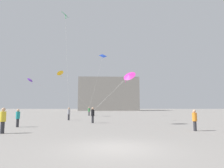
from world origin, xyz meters
TOP-DOWN VIEW (x-y plane):
  - ground_plane at (0.00, 0.00)m, footprint 300.00×300.00m
  - person_in_green at (-4.52, 31.28)m, footprint 0.38×0.38m
  - person_in_grey at (-5.83, 18.00)m, footprint 0.37×0.37m
  - person_in_orange at (6.15, 6.12)m, footprint 0.35×0.35m
  - person_in_black at (-2.19, 13.31)m, footprint 0.38×0.38m
  - person_in_teal at (-8.51, 9.01)m, footprint 0.35×0.35m
  - person_in_yellow at (-7.57, 4.79)m, footprint 0.38×0.38m
  - kite_violet_diamond at (-14.72, 26.93)m, footprint 10.92×5.05m
  - kite_magenta_diamond at (1.71, 11.18)m, footprint 4.75×2.94m
  - kite_amber_diamond at (-9.57, 27.43)m, footprint 5.89×4.70m
  - kite_emerald_delta at (-5.95, 15.13)m, footprint 1.03×3.67m
  - kite_cobalt_delta at (-1.71, 28.47)m, footprint 3.56×3.35m
  - building_left_hall at (-1.00, 83.94)m, footprint 26.87×16.07m

SIDE VIEW (x-z plane):
  - ground_plane at x=0.00m, z-range 0.00..0.00m
  - person_in_orange at x=6.15m, z-range 0.08..1.67m
  - person_in_teal at x=-8.51m, z-range 0.08..1.68m
  - person_in_grey at x=-5.83m, z-range 0.08..1.78m
  - person_in_black at x=-2.19m, z-range 0.08..1.82m
  - person_in_green at x=-4.52m, z-range 0.08..1.82m
  - person_in_yellow at x=-7.57m, z-range 0.08..1.83m
  - kite_magenta_diamond at x=1.71m, z-range 2.87..7.11m
  - kite_violet_diamond at x=-14.72m, z-range 3.73..9.51m
  - building_left_hall at x=-1.00m, z-range 0.00..14.78m
  - kite_amber_diamond at x=-9.57m, z-range 4.42..11.65m
  - kite_cobalt_delta at x=-1.71m, z-range 6.03..16.63m
  - kite_emerald_delta at x=-5.95m, z-range 6.94..19.43m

